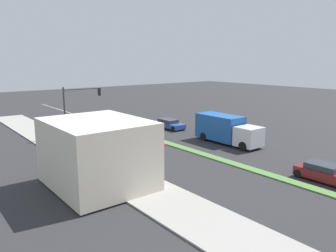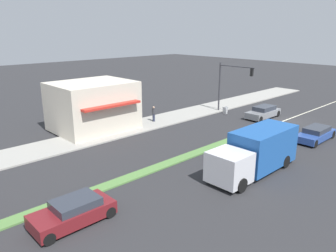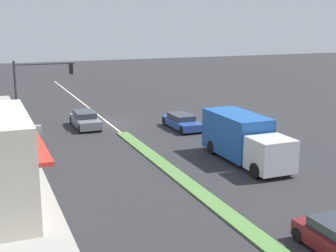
% 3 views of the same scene
% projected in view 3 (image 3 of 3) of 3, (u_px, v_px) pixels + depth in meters
% --- Properties ---
extents(ground_plane, '(160.00, 160.00, 0.00)m').
position_uv_depth(ground_plane, '(200.00, 194.00, 23.91)').
color(ground_plane, '#2B2B2D').
extents(sidewalk_right, '(4.00, 73.00, 0.12)m').
position_uv_depth(sidewalk_right, '(17.00, 225.00, 20.15)').
color(sidewalk_right, '#9E9B93').
rests_on(sidewalk_right, ground).
extents(lane_marking_center, '(0.16, 60.00, 0.01)m').
position_uv_depth(lane_marking_center, '(109.00, 123.00, 40.17)').
color(lane_marking_center, beige).
rests_on(lane_marking_center, ground).
extents(traffic_signal_main, '(4.59, 0.34, 5.60)m').
position_uv_depth(traffic_signal_main, '(35.00, 84.00, 35.41)').
color(traffic_signal_main, '#333338').
rests_on(traffic_signal_main, sidewalk_right).
extents(pedestrian, '(0.34, 0.34, 1.60)m').
position_uv_depth(pedestrian, '(4.00, 157.00, 26.95)').
color(pedestrian, '#282D42').
rests_on(pedestrian, sidewalk_right).
extents(warning_aframe_sign, '(0.45, 0.53, 0.84)m').
position_uv_depth(warning_aframe_sign, '(39.00, 131.00, 35.67)').
color(warning_aframe_sign, silver).
rests_on(warning_aframe_sign, ground).
extents(delivery_truck, '(2.44, 7.50, 2.87)m').
position_uv_depth(delivery_truck, '(244.00, 138.00, 29.15)').
color(delivery_truck, silver).
rests_on(delivery_truck, ground).
extents(suv_grey, '(1.81, 4.52, 1.30)m').
position_uv_depth(suv_grey, '(85.00, 120.00, 38.48)').
color(suv_grey, slate).
rests_on(suv_grey, ground).
extents(coupe_blue, '(1.80, 4.56, 1.18)m').
position_uv_depth(coupe_blue, '(182.00, 122.00, 38.01)').
color(coupe_blue, '#284793').
rests_on(coupe_blue, ground).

